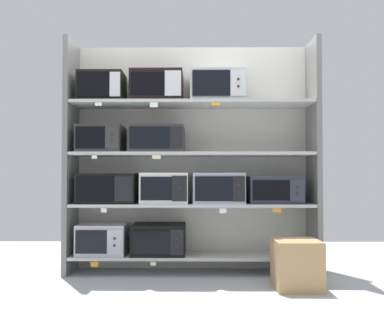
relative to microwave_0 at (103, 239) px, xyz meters
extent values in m
cube|color=#B2B7BC|center=(0.89, -1.00, -0.34)|extent=(6.37, 6.00, 0.02)
cube|color=beige|center=(0.89, 0.23, 0.83)|extent=(2.57, 0.04, 2.32)
cube|color=slate|center=(-0.33, 0.00, 0.83)|extent=(0.05, 0.41, 2.32)
cube|color=slate|center=(2.10, 0.00, 0.83)|extent=(0.05, 0.41, 2.32)
cube|color=beige|center=(0.89, 0.00, -0.16)|extent=(2.37, 0.41, 0.03)
cube|color=#B4B2B8|center=(0.00, 0.00, 0.00)|extent=(0.47, 0.37, 0.30)
cube|color=black|center=(-0.07, -0.19, 0.00)|extent=(0.30, 0.01, 0.22)
cube|color=#B4B2B8|center=(0.15, -0.18, 0.00)|extent=(0.15, 0.01, 0.24)
cylinder|color=#262628|center=(0.15, -0.19, -0.03)|extent=(0.02, 0.01, 0.02)
cylinder|color=#262628|center=(0.15, -0.19, 0.03)|extent=(0.02, 0.01, 0.02)
cube|color=black|center=(0.56, 0.00, 0.00)|extent=(0.52, 0.40, 0.30)
cube|color=black|center=(0.50, -0.20, 0.00)|extent=(0.37, 0.01, 0.21)
cube|color=black|center=(0.75, -0.20, 0.00)|extent=(0.12, 0.01, 0.24)
cylinder|color=#262628|center=(0.75, -0.21, -0.03)|extent=(0.02, 0.01, 0.02)
cylinder|color=#262628|center=(0.75, -0.21, 0.03)|extent=(0.02, 0.01, 0.02)
cube|color=orange|center=(-0.03, -0.20, -0.21)|extent=(0.08, 0.00, 0.05)
cube|color=beige|center=(0.52, -0.20, -0.20)|extent=(0.06, 0.00, 0.04)
cube|color=beige|center=(0.89, 0.00, 0.34)|extent=(2.37, 0.41, 0.03)
cube|color=black|center=(0.05, 0.00, 0.50)|extent=(0.57, 0.36, 0.30)
cube|color=black|center=(-0.03, -0.18, 0.50)|extent=(0.36, 0.01, 0.24)
cube|color=black|center=(0.24, -0.18, 0.50)|extent=(0.17, 0.01, 0.24)
cube|color=silver|center=(0.62, 0.00, 0.51)|extent=(0.47, 0.37, 0.30)
cube|color=black|center=(0.55, -0.19, 0.51)|extent=(0.30, 0.01, 0.22)
cube|color=black|center=(0.77, -0.19, 0.51)|extent=(0.14, 0.01, 0.24)
cylinder|color=#262628|center=(0.77, -0.20, 0.51)|extent=(0.02, 0.01, 0.02)
cube|color=#999BAE|center=(1.15, 0.00, 0.51)|extent=(0.50, 0.41, 0.30)
cube|color=black|center=(1.10, -0.21, 0.51)|extent=(0.36, 0.01, 0.23)
cube|color=black|center=(1.33, -0.21, 0.51)|extent=(0.11, 0.01, 0.24)
cylinder|color=#262628|center=(1.33, -0.21, 0.47)|extent=(0.02, 0.01, 0.02)
cylinder|color=#262628|center=(1.33, -0.21, 0.54)|extent=(0.02, 0.01, 0.02)
cube|color=#2B2F3A|center=(1.71, 0.00, 0.49)|extent=(0.52, 0.34, 0.27)
cube|color=black|center=(1.64, -0.17, 0.49)|extent=(0.35, 0.01, 0.19)
cube|color=#2B2F3A|center=(1.89, -0.17, 0.49)|extent=(0.14, 0.01, 0.22)
cylinder|color=#262628|center=(1.89, -0.18, 0.46)|extent=(0.02, 0.01, 0.02)
cylinder|color=#262628|center=(1.89, -0.18, 0.52)|extent=(0.02, 0.01, 0.02)
cube|color=white|center=(0.05, -0.20, 0.30)|extent=(0.05, 0.00, 0.04)
cube|color=white|center=(1.18, -0.20, 0.30)|extent=(0.07, 0.00, 0.05)
cube|color=orange|center=(1.69, -0.20, 0.30)|extent=(0.08, 0.00, 0.04)
cube|color=beige|center=(0.89, 0.00, 0.84)|extent=(2.37, 0.41, 0.03)
cube|color=#303030|center=(-0.02, 0.00, 0.99)|extent=(0.44, 0.41, 0.26)
cube|color=black|center=(-0.08, -0.21, 0.99)|extent=(0.28, 0.01, 0.21)
cube|color=#303030|center=(0.13, -0.21, 0.99)|extent=(0.13, 0.01, 0.21)
cylinder|color=#262628|center=(0.13, -0.21, 0.96)|extent=(0.02, 0.01, 0.02)
cylinder|color=#262628|center=(0.13, -0.21, 1.02)|extent=(0.02, 0.01, 0.02)
cube|color=#343230|center=(0.54, 0.00, 0.99)|extent=(0.54, 0.40, 0.27)
cube|color=black|center=(0.48, -0.20, 0.99)|extent=(0.38, 0.01, 0.21)
cube|color=black|center=(0.74, -0.20, 0.99)|extent=(0.12, 0.01, 0.21)
cube|color=white|center=(-0.04, -0.20, 0.81)|extent=(0.05, 0.00, 0.03)
cube|color=beige|center=(0.55, -0.20, 0.81)|extent=(0.08, 0.00, 0.04)
cube|color=beige|center=(0.89, 0.00, 1.35)|extent=(2.37, 0.41, 0.03)
cube|color=black|center=(-0.02, 0.00, 1.51)|extent=(0.44, 0.34, 0.30)
cube|color=black|center=(-0.06, -0.17, 1.51)|extent=(0.31, 0.01, 0.24)
cube|color=silver|center=(0.15, -0.17, 1.51)|extent=(0.10, 0.01, 0.24)
cube|color=black|center=(0.54, 0.00, 1.52)|extent=(0.51, 0.37, 0.30)
cube|color=black|center=(0.46, -0.19, 1.52)|extent=(0.33, 0.01, 0.21)
cube|color=silver|center=(0.71, -0.19, 1.52)|extent=(0.16, 0.01, 0.24)
cube|color=#B3BDBE|center=(1.14, 0.00, 1.52)|extent=(0.55, 0.34, 0.31)
cube|color=black|center=(1.07, -0.17, 1.52)|extent=(0.37, 0.01, 0.25)
cube|color=silver|center=(1.33, -0.17, 1.52)|extent=(0.15, 0.01, 0.25)
cylinder|color=#262628|center=(1.33, -0.18, 1.49)|extent=(0.02, 0.01, 0.02)
cylinder|color=#262628|center=(1.33, -0.18, 1.55)|extent=(0.02, 0.01, 0.02)
cube|color=white|center=(0.00, -0.20, 1.31)|extent=(0.06, 0.00, 0.03)
cube|color=white|center=(0.53, -0.20, 1.30)|extent=(0.07, 0.00, 0.05)
cube|color=orange|center=(1.11, -0.20, 1.31)|extent=(0.09, 0.00, 0.03)
cube|color=tan|center=(1.78, -0.57, -0.13)|extent=(0.38, 0.38, 0.41)
camera|label=1|loc=(0.93, -4.06, 0.60)|focal=38.19mm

